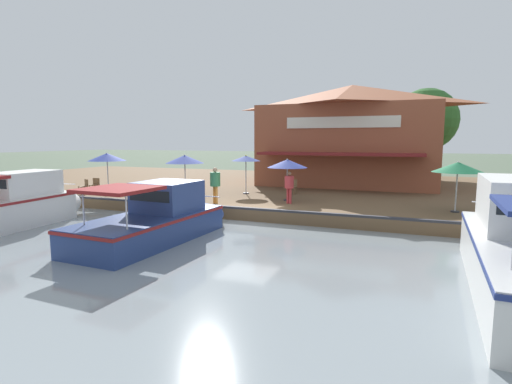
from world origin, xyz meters
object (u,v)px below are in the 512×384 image
Objects in this scene: motorboat_far_downstream at (18,205)px; motorboat_fourth_along at (163,218)px; waterfront_restaurant at (351,134)px; tree_downstream_bank at (423,121)px; patio_umbrella_back_row at (287,164)px; cafe_chair_mid_patio at (95,184)px; cafe_chair_beside_entrance at (84,186)px; person_at_quay_edge at (215,181)px; person_near_entrance at (289,184)px; patio_umbrella_far_corner at (246,159)px; patio_umbrella_mid_patio_right at (458,167)px; patio_umbrella_mid_patio_left at (107,157)px; cafe_chair_back_row_seat at (293,186)px; cafe_chair_facing_river at (175,186)px; patio_umbrella_by_entrance at (185,159)px.

motorboat_far_downstream is 6.98m from motorboat_fourth_along.
tree_downstream_bank is at bearing 141.29° from waterfront_restaurant.
tree_downstream_bank is (-16.06, 6.64, 2.74)m from patio_umbrella_back_row.
cafe_chair_mid_patio is at bearing -51.35° from waterfront_restaurant.
waterfront_restaurant is at bearing 128.65° from cafe_chair_mid_patio.
cafe_chair_mid_patio is 1.00× the size of cafe_chair_beside_entrance.
person_at_quay_edge is (12.16, -4.78, -2.45)m from waterfront_restaurant.
tree_downstream_bank is (-16.95, 6.26, 3.69)m from person_near_entrance.
patio_umbrella_far_corner is at bearing 145.38° from motorboat_far_downstream.
motorboat_far_downstream is at bearing -67.33° from patio_umbrella_mid_patio_right.
person_at_quay_edge is 0.26× the size of motorboat_far_downstream.
cafe_chair_beside_entrance is at bearing -120.63° from motorboat_fourth_along.
waterfront_restaurant is 16.75m from patio_umbrella_mid_patio_left.
motorboat_far_downstream is (17.75, -11.36, -3.21)m from waterfront_restaurant.
patio_umbrella_mid_patio_right is 1.25× the size of person_at_quay_edge.
cafe_chair_mid_patio is at bearing -124.30° from motorboat_fourth_along.
waterfront_restaurant is at bearing 163.33° from cafe_chair_back_row_seat.
cafe_chair_facing_river is at bearing 116.36° from patio_umbrella_mid_patio_left.
cafe_chair_facing_river is at bearing -91.64° from patio_umbrella_mid_patio_right.
patio_umbrella_by_entrance is 1.30× the size of person_at_quay_edge.
patio_umbrella_mid_patio_right is 14.75m from cafe_chair_facing_river.
motorboat_fourth_along is (8.97, 0.39, -1.86)m from patio_umbrella_far_corner.
cafe_chair_back_row_seat is at bearing 110.90° from cafe_chair_beside_entrance.
cafe_chair_mid_patio is at bearing -80.26° from cafe_chair_facing_river.
patio_umbrella_mid_patio_left is at bearing -68.89° from patio_umbrella_by_entrance.
patio_umbrella_back_row is 0.30× the size of tree_downstream_bank.
patio_umbrella_mid_patio_right is at bearing 78.56° from patio_umbrella_far_corner.
cafe_chair_beside_entrance is 0.53× the size of person_near_entrance.
patio_umbrella_mid_patio_right reaches higher than patio_umbrella_back_row.
tree_downstream_bank reaches higher than person_at_quay_edge.
person_at_quay_edge is (2.22, -3.05, -0.80)m from patio_umbrella_back_row.
patio_umbrella_mid_patio_left is (1.60, -4.13, 0.12)m from patio_umbrella_by_entrance.
tree_downstream_bank is (-17.03, 18.54, 4.20)m from cafe_chair_mid_patio.
patio_umbrella_mid_patio_right is 9.01m from cafe_chair_back_row_seat.
patio_umbrella_back_row is (9.94, -1.73, -1.65)m from waterfront_restaurant.
motorboat_far_downstream is at bearing 18.41° from cafe_chair_mid_patio.
patio_umbrella_mid_patio_left is 10.78m from cafe_chair_back_row_seat.
cafe_chair_beside_entrance is at bearing -81.54° from patio_umbrella_back_row.
cafe_chair_mid_patio is 0.12× the size of tree_downstream_bank.
cafe_chair_beside_entrance is 6.47m from motorboat_far_downstream.
tree_downstream_bank is (-18.28, 9.68, 3.53)m from person_at_quay_edge.
patio_umbrella_back_row is 7.88m from patio_umbrella_mid_patio_right.
patio_umbrella_back_row is at bearing 126.04° from person_at_quay_edge.
tree_downstream_bank reaches higher than cafe_chair_mid_patio.
cafe_chair_facing_river is 0.53× the size of person_near_entrance.
tree_downstream_bank is at bearing 152.09° from person_at_quay_edge.
patio_umbrella_mid_patio_left is 1.09× the size of patio_umbrella_mid_patio_right.
patio_umbrella_mid_patio_right reaches higher than cafe_chair_back_row_seat.
cafe_chair_facing_river is 5.41m from cafe_chair_beside_entrance.
cafe_chair_beside_entrance is 12.36m from person_near_entrance.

